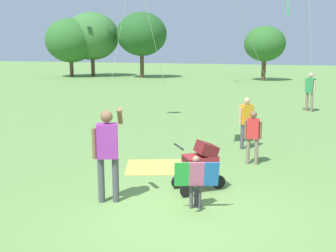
# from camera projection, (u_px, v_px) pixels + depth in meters

# --- Properties ---
(ground_plane) EXTENTS (120.00, 120.00, 0.00)m
(ground_plane) POSITION_uv_depth(u_px,v_px,m) (180.00, 211.00, 7.18)
(ground_plane) COLOR #668E47
(treeline_distant) EXTENTS (41.61, 8.10, 6.15)m
(treeline_distant) POSITION_uv_depth(u_px,v_px,m) (276.00, 35.00, 32.41)
(treeline_distant) COLOR brown
(treeline_distant) RESTS_ON ground
(child_with_butterfly_kite) EXTENTS (0.79, 0.47, 0.98)m
(child_with_butterfly_kite) POSITION_uv_depth(u_px,v_px,m) (196.00, 177.00, 7.17)
(child_with_butterfly_kite) COLOR #4C4C51
(child_with_butterfly_kite) RESTS_ON ground
(person_adult_flyer) EXTENTS (0.57, 0.66, 1.82)m
(person_adult_flyer) POSITION_uv_depth(u_px,v_px,m) (108.00, 148.00, 7.44)
(person_adult_flyer) COLOR #4C4C51
(person_adult_flyer) RESTS_ON ground
(stroller) EXTENTS (1.05, 0.90, 1.03)m
(stroller) POSITION_uv_depth(u_px,v_px,m) (201.00, 162.00, 8.10)
(stroller) COLOR black
(stroller) RESTS_ON ground
(person_red_shirt) EXTENTS (0.39, 0.35, 1.48)m
(person_red_shirt) POSITION_uv_depth(u_px,v_px,m) (246.00, 119.00, 11.42)
(person_red_shirt) COLOR #4C4C51
(person_red_shirt) RESTS_ON ground
(person_sitting_far) EXTENTS (0.43, 0.18, 1.34)m
(person_sitting_far) POSITION_uv_depth(u_px,v_px,m) (253.00, 133.00, 9.91)
(person_sitting_far) COLOR #7F705B
(person_sitting_far) RESTS_ON ground
(person_couple_left) EXTENTS (0.45, 0.42, 1.74)m
(person_couple_left) POSITION_uv_depth(u_px,v_px,m) (310.00, 89.00, 17.96)
(person_couple_left) COLOR #7F705B
(person_couple_left) RESTS_ON ground
(picnic_blanket) EXTENTS (1.90, 1.71, 0.02)m
(picnic_blanket) POSITION_uv_depth(u_px,v_px,m) (159.00, 167.00, 9.80)
(picnic_blanket) COLOR gold
(picnic_blanket) RESTS_ON ground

